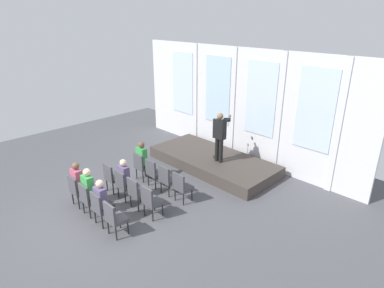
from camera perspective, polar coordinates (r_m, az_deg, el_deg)
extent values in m
plane|color=#4C4C51|center=(9.22, -17.42, -12.92)|extent=(16.04, 16.04, 0.00)
cube|color=silver|center=(12.06, 8.17, 6.84)|extent=(9.72, 0.10, 4.08)
cube|color=silver|center=(13.83, -1.64, 10.67)|extent=(1.19, 0.04, 2.54)
cube|color=silver|center=(13.40, 0.59, 8.56)|extent=(0.20, 0.08, 4.08)
cube|color=silver|center=(12.51, 4.54, 9.42)|extent=(1.19, 0.04, 2.54)
cube|color=silver|center=(12.15, 7.16, 7.00)|extent=(0.20, 0.08, 4.08)
cube|color=silver|center=(11.37, 12.00, 7.76)|extent=(1.19, 0.04, 2.54)
cube|color=silver|center=(11.10, 15.03, 5.01)|extent=(0.20, 0.08, 4.08)
cube|color=silver|center=(10.46, 20.85, 5.61)|extent=(1.19, 0.04, 2.54)
cube|color=silver|center=(10.31, 24.26, 2.53)|extent=(0.20, 0.08, 4.08)
cube|color=#3F3833|center=(11.69, 3.65, -3.05)|extent=(4.61, 2.09, 0.40)
cylinder|color=black|center=(11.12, 4.40, -0.93)|extent=(0.14, 0.14, 0.85)
cylinder|color=black|center=(11.01, 5.10, -1.18)|extent=(0.14, 0.14, 0.85)
cube|color=black|center=(10.80, 4.87, 2.58)|extent=(0.42, 0.22, 0.64)
cube|color=#26663F|center=(10.86, 5.28, 3.10)|extent=(0.06, 0.01, 0.38)
sphere|color=#8C6647|center=(10.66, 4.98, 4.89)|extent=(0.21, 0.21, 0.21)
cylinder|color=black|center=(10.97, 4.21, 3.45)|extent=(0.09, 0.28, 0.45)
cylinder|color=black|center=(10.71, 5.98, 4.12)|extent=(0.15, 0.36, 0.15)
cylinder|color=black|center=(10.83, 6.20, 4.39)|extent=(0.11, 0.34, 0.15)
sphere|color=#8C6647|center=(11.09, 6.64, 4.92)|extent=(0.10, 0.10, 0.10)
cylinder|color=black|center=(11.55, 4.40, -2.24)|extent=(0.28, 0.28, 0.03)
cylinder|color=black|center=(11.27, 4.51, 1.20)|extent=(0.02, 0.02, 1.45)
sphere|color=#262626|center=(11.02, 4.62, 4.93)|extent=(0.07, 0.07, 0.07)
cylinder|color=black|center=(10.88, -7.15, -5.18)|extent=(0.04, 0.04, 0.40)
cylinder|color=black|center=(11.14, -8.29, -4.57)|extent=(0.04, 0.04, 0.40)
cylinder|color=black|center=(10.70, -8.59, -5.74)|extent=(0.04, 0.04, 0.40)
cylinder|color=black|center=(10.97, -9.72, -5.10)|extent=(0.04, 0.04, 0.40)
cube|color=#47474C|center=(10.81, -8.51, -4.01)|extent=(0.46, 0.44, 0.08)
cube|color=#47474C|center=(10.60, -9.41, -3.00)|extent=(0.46, 0.06, 0.46)
cylinder|color=#2D2D33|center=(11.07, -7.97, -4.61)|extent=(0.10, 0.10, 0.44)
cylinder|color=#2D2D33|center=(10.94, -7.40, -4.91)|extent=(0.10, 0.10, 0.44)
cube|color=#2D2D33|center=(10.82, -8.27, -3.62)|extent=(0.34, 0.36, 0.12)
cube|color=green|center=(10.62, -8.84, -2.12)|extent=(0.36, 0.20, 0.57)
sphere|color=brown|center=(10.48, -8.88, -0.12)|extent=(0.20, 0.20, 0.20)
cylinder|color=black|center=(10.43, -4.98, -6.33)|extent=(0.04, 0.04, 0.40)
cylinder|color=black|center=(10.68, -6.23, -5.67)|extent=(0.04, 0.04, 0.40)
cylinder|color=black|center=(10.24, -6.45, -6.94)|extent=(0.04, 0.04, 0.40)
cylinder|color=black|center=(10.50, -7.68, -6.25)|extent=(0.04, 0.04, 0.40)
cube|color=#47474C|center=(10.35, -6.39, -5.12)|extent=(0.46, 0.44, 0.08)
cube|color=#47474C|center=(10.13, -7.29, -4.09)|extent=(0.46, 0.06, 0.46)
cylinder|color=black|center=(10.00, -2.61, -7.57)|extent=(0.04, 0.04, 0.40)
cylinder|color=black|center=(10.24, -3.97, -6.86)|extent=(0.04, 0.04, 0.40)
cylinder|color=black|center=(9.81, -4.10, -8.25)|extent=(0.04, 0.04, 0.40)
cylinder|color=black|center=(10.05, -5.45, -7.50)|extent=(0.04, 0.04, 0.40)
cube|color=#47474C|center=(9.91, -4.07, -6.33)|extent=(0.46, 0.44, 0.08)
cube|color=#47474C|center=(9.68, -4.96, -5.28)|extent=(0.46, 0.06, 0.46)
cylinder|color=black|center=(9.60, -0.02, -8.91)|extent=(0.04, 0.04, 0.40)
cylinder|color=black|center=(9.82, -1.51, -8.15)|extent=(0.04, 0.04, 0.40)
cylinder|color=black|center=(9.40, -1.51, -9.65)|extent=(0.04, 0.04, 0.40)
cylinder|color=black|center=(9.63, -3.00, -8.85)|extent=(0.04, 0.04, 0.40)
cube|color=#47474C|center=(9.49, -1.52, -7.63)|extent=(0.46, 0.44, 0.08)
cube|color=#47474C|center=(9.25, -2.40, -6.58)|extent=(0.46, 0.06, 0.46)
cylinder|color=black|center=(10.33, -12.05, -7.07)|extent=(0.04, 0.04, 0.40)
cylinder|color=black|center=(10.60, -13.13, -6.37)|extent=(0.04, 0.04, 0.40)
cylinder|color=black|center=(10.18, -13.66, -7.67)|extent=(0.04, 0.04, 0.40)
cylinder|color=black|center=(10.46, -14.70, -6.94)|extent=(0.04, 0.04, 0.40)
cube|color=#47474C|center=(10.28, -13.50, -5.83)|extent=(0.46, 0.44, 0.08)
cube|color=#47474C|center=(10.08, -14.55, -4.80)|extent=(0.46, 0.06, 0.46)
cylinder|color=black|center=(9.85, -9.99, -8.40)|extent=(0.04, 0.04, 0.40)
cylinder|color=black|center=(10.12, -11.18, -7.63)|extent=(0.04, 0.04, 0.40)
cylinder|color=black|center=(9.70, -11.65, -9.06)|extent=(0.04, 0.04, 0.40)
cylinder|color=black|center=(9.97, -12.81, -8.26)|extent=(0.04, 0.04, 0.40)
cube|color=#47474C|center=(9.79, -11.51, -7.12)|extent=(0.46, 0.44, 0.08)
cube|color=#47474C|center=(9.58, -12.58, -6.06)|extent=(0.46, 0.06, 0.46)
cylinder|color=#2D2D33|center=(10.05, -10.85, -7.70)|extent=(0.10, 0.10, 0.44)
cylinder|color=#2D2D33|center=(9.92, -10.25, -8.08)|extent=(0.10, 0.10, 0.44)
cube|color=#2D2D33|center=(9.79, -11.24, -6.70)|extent=(0.34, 0.36, 0.12)
cube|color=#594C72|center=(9.59, -11.93, -5.24)|extent=(0.36, 0.20, 0.51)
sphere|color=beige|center=(9.45, -11.99, -3.23)|extent=(0.20, 0.20, 0.20)
cylinder|color=black|center=(9.40, -7.71, -9.85)|extent=(0.04, 0.04, 0.40)
cylinder|color=black|center=(9.65, -9.03, -9.01)|extent=(0.04, 0.04, 0.40)
cylinder|color=black|center=(9.24, -9.41, -10.58)|extent=(0.04, 0.04, 0.40)
cylinder|color=black|center=(9.49, -10.70, -9.71)|extent=(0.04, 0.04, 0.40)
cube|color=#47474C|center=(9.32, -9.30, -8.52)|extent=(0.46, 0.44, 0.08)
cube|color=#47474C|center=(9.10, -10.38, -7.45)|extent=(0.46, 0.06, 0.46)
cylinder|color=black|center=(8.97, -5.18, -11.42)|extent=(0.04, 0.04, 0.40)
cylinder|color=black|center=(9.21, -6.64, -10.52)|extent=(0.04, 0.04, 0.40)
cylinder|color=black|center=(8.80, -6.92, -12.23)|extent=(0.04, 0.04, 0.40)
cylinder|color=black|center=(9.04, -8.36, -11.29)|extent=(0.04, 0.04, 0.40)
cube|color=#47474C|center=(8.87, -6.85, -10.06)|extent=(0.46, 0.44, 0.08)
cube|color=#47474C|center=(8.64, -7.93, -8.98)|extent=(0.46, 0.06, 0.46)
cylinder|color=black|center=(9.87, -17.50, -9.09)|extent=(0.04, 0.04, 0.40)
cylinder|color=black|center=(10.16, -18.47, -8.29)|extent=(0.04, 0.04, 0.40)
cylinder|color=black|center=(9.76, -19.27, -9.73)|extent=(0.04, 0.04, 0.40)
cylinder|color=black|center=(10.05, -20.20, -8.90)|extent=(0.04, 0.04, 0.40)
cube|color=#47474C|center=(9.84, -19.03, -7.79)|extent=(0.46, 0.44, 0.08)
cube|color=#47474C|center=(9.65, -20.23, -6.74)|extent=(0.46, 0.06, 0.46)
cylinder|color=#2D2D33|center=(10.08, -18.19, -8.37)|extent=(0.10, 0.10, 0.44)
cylinder|color=#2D2D33|center=(9.94, -17.71, -8.77)|extent=(0.10, 0.10, 0.44)
cube|color=#2D2D33|center=(9.83, -18.76, -7.38)|extent=(0.34, 0.36, 0.12)
cube|color=#B24C66|center=(9.64, -19.59, -5.79)|extent=(0.36, 0.20, 0.57)
sphere|color=brown|center=(9.48, -19.77, -3.64)|extent=(0.20, 0.20, 0.20)
cylinder|color=black|center=(9.38, -15.63, -10.62)|extent=(0.04, 0.04, 0.40)
cylinder|color=black|center=(9.65, -16.71, -9.74)|extent=(0.04, 0.04, 0.40)
cylinder|color=black|center=(9.25, -17.48, -11.32)|extent=(0.04, 0.04, 0.40)
cylinder|color=black|center=(9.53, -18.52, -10.41)|extent=(0.04, 0.04, 0.40)
cube|color=#47474C|center=(9.33, -17.25, -9.27)|extent=(0.46, 0.44, 0.08)
cube|color=#47474C|center=(9.13, -18.49, -8.19)|extent=(0.46, 0.06, 0.46)
cylinder|color=#2D2D33|center=(9.58, -16.41, -9.83)|extent=(0.10, 0.10, 0.44)
cylinder|color=#2D2D33|center=(9.44, -15.87, -10.27)|extent=(0.10, 0.10, 0.44)
cube|color=#2D2D33|center=(9.32, -16.96, -8.83)|extent=(0.34, 0.36, 0.12)
cube|color=green|center=(9.11, -17.82, -7.09)|extent=(0.36, 0.20, 0.60)
sphere|color=beige|center=(8.93, -18.01, -4.73)|extent=(0.20, 0.20, 0.20)
cylinder|color=black|center=(8.90, -13.53, -12.31)|extent=(0.04, 0.04, 0.40)
cylinder|color=black|center=(9.17, -14.75, -11.34)|extent=(0.04, 0.04, 0.40)
cylinder|color=black|center=(8.77, -15.46, -13.09)|extent=(0.04, 0.04, 0.40)
cylinder|color=black|center=(9.04, -16.63, -12.07)|extent=(0.04, 0.04, 0.40)
cube|color=#47474C|center=(8.84, -15.25, -10.90)|extent=(0.46, 0.44, 0.08)
cube|color=#47474C|center=(8.63, -16.52, -9.81)|extent=(0.46, 0.06, 0.46)
cylinder|color=#2D2D33|center=(9.09, -14.41, -11.45)|extent=(0.10, 0.10, 0.44)
cylinder|color=#2D2D33|center=(8.96, -13.80, -11.93)|extent=(0.10, 0.10, 0.44)
cube|color=#2D2D33|center=(8.83, -14.95, -10.44)|extent=(0.34, 0.36, 0.12)
cube|color=#594C72|center=(8.63, -15.78, -8.90)|extent=(0.36, 0.20, 0.51)
sphere|color=beige|center=(8.46, -15.92, -6.71)|extent=(0.20, 0.20, 0.20)
cylinder|color=black|center=(8.44, -11.17, -14.16)|extent=(0.04, 0.04, 0.40)
cylinder|color=black|center=(8.70, -12.54, -13.09)|extent=(0.04, 0.04, 0.40)
cylinder|color=black|center=(8.30, -13.18, -15.03)|extent=(0.04, 0.04, 0.40)
cylinder|color=black|center=(8.56, -14.50, -13.91)|extent=(0.04, 0.04, 0.40)
cube|color=#47474C|center=(8.36, -12.99, -12.70)|extent=(0.46, 0.44, 0.08)
cube|color=#47474C|center=(8.14, -14.30, -11.61)|extent=(0.46, 0.06, 0.46)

